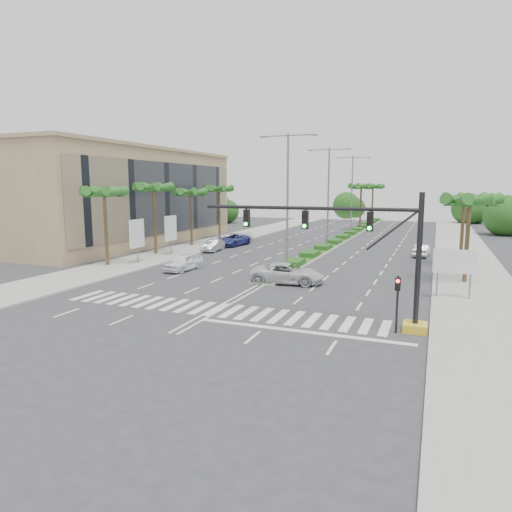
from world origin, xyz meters
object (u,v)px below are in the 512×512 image
(car_parked_b, at_px, (213,246))
(car_parked_c, at_px, (233,240))
(car_crossing, at_px, (287,273))
(car_right, at_px, (422,250))
(car_parked_a, at_px, (183,262))
(car_parked_d, at_px, (242,238))

(car_parked_b, bearing_deg, car_parked_c, 85.41)
(car_crossing, height_order, car_right, car_crossing)
(car_parked_a, xyz_separation_m, car_parked_b, (-3.09, 11.98, -0.09))
(car_parked_b, xyz_separation_m, car_right, (22.72, 4.68, -0.01))
(car_right, bearing_deg, car_parked_d, -5.12)
(car_parked_a, height_order, car_parked_d, car_parked_a)
(car_parked_a, distance_m, car_right, 25.75)
(car_right, bearing_deg, car_crossing, 67.48)
(car_crossing, bearing_deg, car_parked_c, 28.45)
(car_parked_d, bearing_deg, car_parked_a, -83.63)
(car_parked_b, xyz_separation_m, car_parked_c, (0.00, 5.40, 0.10))
(car_parked_b, relative_size, car_right, 1.01)
(car_parked_c, height_order, car_crossing, car_crossing)
(car_parked_d, distance_m, car_right, 23.02)
(car_parked_d, relative_size, car_crossing, 0.82)
(car_parked_c, bearing_deg, car_parked_d, 97.20)
(car_parked_d, bearing_deg, car_crossing, -61.03)
(car_parked_b, height_order, car_parked_c, car_parked_c)
(car_parked_c, distance_m, car_crossing, 23.41)
(car_parked_c, distance_m, car_parked_d, 3.00)
(car_parked_a, relative_size, car_parked_c, 0.81)
(car_parked_b, relative_size, car_parked_d, 0.88)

